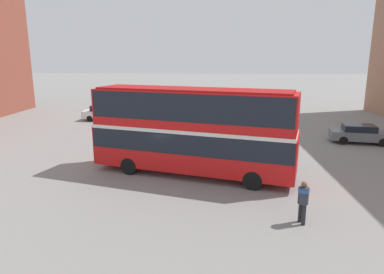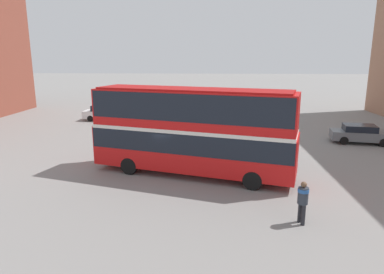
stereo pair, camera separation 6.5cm
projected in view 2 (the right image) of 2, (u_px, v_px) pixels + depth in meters
name	position (u px, v px, depth m)	size (l,w,h in m)	color
ground_plane	(178.00, 173.00, 19.77)	(240.00, 240.00, 0.00)	gray
double_decker_bus	(192.00, 127.00, 18.89)	(11.59, 5.63, 4.90)	red
pedestrian_foreground	(303.00, 198.00, 13.56)	(0.54, 0.54, 1.78)	#232328
parked_car_kerb_near	(361.00, 134.00, 26.50)	(4.73, 2.63, 1.44)	slate
parked_car_kerb_far	(105.00, 113.00, 36.05)	(4.55, 1.87, 1.61)	silver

